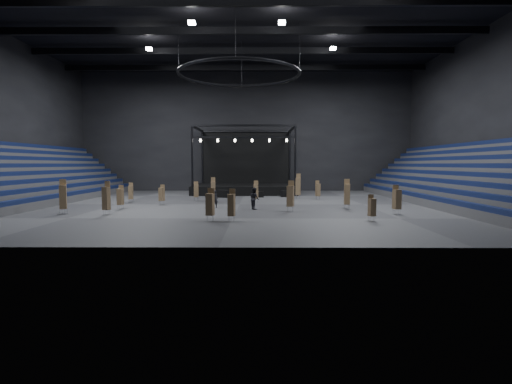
{
  "coord_description": "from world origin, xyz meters",
  "views": [
    {
      "loc": [
        2.0,
        -40.28,
        4.08
      ],
      "look_at": [
        1.69,
        -2.0,
        1.4
      ],
      "focal_mm": 28.0,
      "sensor_mm": 36.0,
      "label": 1
    }
  ],
  "objects_px": {
    "chair_stack_13": "(162,194)",
    "flight_case_left": "(223,194)",
    "chair_stack_12": "(347,194)",
    "chair_stack_6": "(298,186)",
    "chair_stack_9": "(232,204)",
    "chair_stack_10": "(63,196)",
    "flight_case_mid": "(259,194)",
    "chair_stack_7": "(318,190)",
    "chair_stack_4": "(213,190)",
    "man_center": "(215,199)",
    "stage": "(245,183)",
    "chair_stack_5": "(210,204)",
    "chair_stack_15": "(106,198)",
    "chair_stack_1": "(290,195)",
    "chair_stack_14": "(120,196)",
    "chair_stack_2": "(256,191)",
    "chair_stack_0": "(372,207)",
    "chair_stack_3": "(397,199)",
    "chair_stack_11": "(131,192)",
    "flight_case_right": "(286,194)",
    "crew_member": "(254,198)",
    "chair_stack_8": "(196,190)"
  },
  "relations": [
    {
      "from": "chair_stack_1",
      "to": "crew_member",
      "type": "bearing_deg",
      "value": 171.53
    },
    {
      "from": "flight_case_left",
      "to": "chair_stack_9",
      "type": "xyz_separation_m",
      "value": [
        2.46,
        -20.29,
        0.75
      ]
    },
    {
      "from": "chair_stack_12",
      "to": "chair_stack_6",
      "type": "bearing_deg",
      "value": 114.22
    },
    {
      "from": "chair_stack_4",
      "to": "flight_case_mid",
      "type": "bearing_deg",
      "value": 48.02
    },
    {
      "from": "chair_stack_4",
      "to": "crew_member",
      "type": "height_order",
      "value": "chair_stack_4"
    },
    {
      "from": "chair_stack_7",
      "to": "chair_stack_13",
      "type": "bearing_deg",
      "value": -173.85
    },
    {
      "from": "chair_stack_13",
      "to": "chair_stack_14",
      "type": "relative_size",
      "value": 0.93
    },
    {
      "from": "chair_stack_1",
      "to": "chair_stack_14",
      "type": "distance_m",
      "value": 15.36
    },
    {
      "from": "chair_stack_6",
      "to": "crew_member",
      "type": "xyz_separation_m",
      "value": [
        -5.03,
        -11.31,
        -0.51
      ]
    },
    {
      "from": "flight_case_mid",
      "to": "chair_stack_0",
      "type": "bearing_deg",
      "value": -68.44
    },
    {
      "from": "chair_stack_3",
      "to": "chair_stack_7",
      "type": "distance_m",
      "value": 14.42
    },
    {
      "from": "chair_stack_11",
      "to": "chair_stack_13",
      "type": "bearing_deg",
      "value": -37.99
    },
    {
      "from": "chair_stack_2",
      "to": "chair_stack_15",
      "type": "relative_size",
      "value": 0.86
    },
    {
      "from": "chair_stack_3",
      "to": "chair_stack_9",
      "type": "height_order",
      "value": "chair_stack_3"
    },
    {
      "from": "chair_stack_11",
      "to": "man_center",
      "type": "relative_size",
      "value": 1.27
    },
    {
      "from": "chair_stack_6",
      "to": "crew_member",
      "type": "distance_m",
      "value": 12.39
    },
    {
      "from": "flight_case_mid",
      "to": "chair_stack_5",
      "type": "relative_size",
      "value": 0.45
    },
    {
      "from": "chair_stack_12",
      "to": "chair_stack_13",
      "type": "height_order",
      "value": "chair_stack_12"
    },
    {
      "from": "chair_stack_0",
      "to": "chair_stack_6",
      "type": "distance_m",
      "value": 18.93
    },
    {
      "from": "chair_stack_2",
      "to": "chair_stack_11",
      "type": "bearing_deg",
      "value": -176.49
    },
    {
      "from": "chair_stack_13",
      "to": "flight_case_left",
      "type": "bearing_deg",
      "value": 73.94
    },
    {
      "from": "chair_stack_8",
      "to": "man_center",
      "type": "relative_size",
      "value": 1.28
    },
    {
      "from": "chair_stack_4",
      "to": "man_center",
      "type": "relative_size",
      "value": 1.6
    },
    {
      "from": "chair_stack_3",
      "to": "man_center",
      "type": "height_order",
      "value": "chair_stack_3"
    },
    {
      "from": "chair_stack_9",
      "to": "crew_member",
      "type": "distance_m",
      "value": 7.62
    },
    {
      "from": "stage",
      "to": "chair_stack_9",
      "type": "xyz_separation_m",
      "value": [
        0.02,
        -28.22,
        -0.24
      ]
    },
    {
      "from": "flight_case_mid",
      "to": "chair_stack_7",
      "type": "xyz_separation_m",
      "value": [
        6.77,
        -2.89,
        0.79
      ]
    },
    {
      "from": "chair_stack_15",
      "to": "stage",
      "type": "bearing_deg",
      "value": 82.82
    },
    {
      "from": "stage",
      "to": "crew_member",
      "type": "distance_m",
      "value": 20.83
    },
    {
      "from": "chair_stack_10",
      "to": "chair_stack_14",
      "type": "height_order",
      "value": "chair_stack_10"
    },
    {
      "from": "chair_stack_4",
      "to": "chair_stack_13",
      "type": "relative_size",
      "value": 1.32
    },
    {
      "from": "man_center",
      "to": "stage",
      "type": "bearing_deg",
      "value": -115.07
    },
    {
      "from": "flight_case_left",
      "to": "chair_stack_9",
      "type": "relative_size",
      "value": 0.59
    },
    {
      "from": "flight_case_right",
      "to": "chair_stack_7",
      "type": "height_order",
      "value": "chair_stack_7"
    },
    {
      "from": "chair_stack_2",
      "to": "crew_member",
      "type": "distance_m",
      "value": 6.47
    },
    {
      "from": "flight_case_right",
      "to": "chair_stack_7",
      "type": "bearing_deg",
      "value": -45.2
    },
    {
      "from": "flight_case_mid",
      "to": "chair_stack_14",
      "type": "bearing_deg",
      "value": -134.06
    },
    {
      "from": "chair_stack_0",
      "to": "chair_stack_4",
      "type": "xyz_separation_m",
      "value": [
        -12.99,
        13.97,
        0.33
      ]
    },
    {
      "from": "chair_stack_15",
      "to": "man_center",
      "type": "bearing_deg",
      "value": 48.08
    },
    {
      "from": "flight_case_right",
      "to": "chair_stack_12",
      "type": "xyz_separation_m",
      "value": [
        4.68,
        -13.21,
        0.99
      ]
    },
    {
      "from": "chair_stack_1",
      "to": "chair_stack_4",
      "type": "height_order",
      "value": "chair_stack_4"
    },
    {
      "from": "chair_stack_2",
      "to": "man_center",
      "type": "relative_size",
      "value": 1.39
    },
    {
      "from": "chair_stack_11",
      "to": "stage",
      "type": "bearing_deg",
      "value": 42.52
    },
    {
      "from": "chair_stack_6",
      "to": "chair_stack_12",
      "type": "xyz_separation_m",
      "value": [
        3.39,
        -10.82,
        -0.11
      ]
    },
    {
      "from": "chair_stack_9",
      "to": "chair_stack_10",
      "type": "relative_size",
      "value": 0.82
    },
    {
      "from": "chair_stack_1",
      "to": "man_center",
      "type": "xyz_separation_m",
      "value": [
        -6.85,
        2.97,
        -0.55
      ]
    },
    {
      "from": "chair_stack_2",
      "to": "chair_stack_15",
      "type": "xyz_separation_m",
      "value": [
        -11.98,
        -10.32,
        0.15
      ]
    },
    {
      "from": "stage",
      "to": "chair_stack_5",
      "type": "relative_size",
      "value": 5.9
    },
    {
      "from": "chair_stack_2",
      "to": "chair_stack_6",
      "type": "bearing_deg",
      "value": 46.69
    },
    {
      "from": "chair_stack_9",
      "to": "chair_stack_14",
      "type": "bearing_deg",
      "value": 158.28
    }
  ]
}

